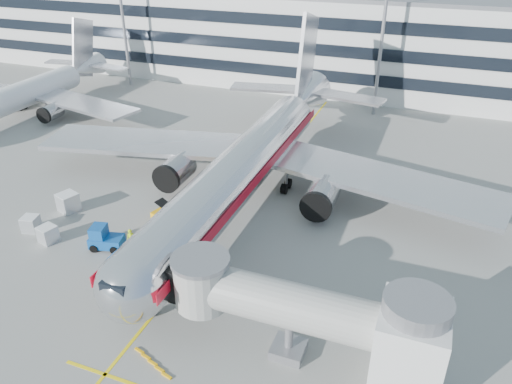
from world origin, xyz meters
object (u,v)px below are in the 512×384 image
(baggage_tug, at_px, (104,239))
(cargo_container_front, at_px, (31,224))
(main_jet, at_px, (251,159))
(belt_loader, at_px, (172,218))
(ramp_worker, at_px, (131,239))
(cargo_container_left, at_px, (48,234))
(cargo_container_right, at_px, (68,202))

(baggage_tug, height_order, cargo_container_front, baggage_tug)
(main_jet, bearing_deg, cargo_container_front, -140.41)
(belt_loader, xyz_separation_m, cargo_container_front, (-11.79, -5.77, 0.14))
(cargo_container_front, xyz_separation_m, ramp_worker, (10.55, 0.81, 0.25))
(belt_loader, relative_size, baggage_tug, 1.43)
(baggage_tug, bearing_deg, cargo_container_front, -179.02)
(baggage_tug, bearing_deg, main_jet, 57.98)
(main_jet, xyz_separation_m, belt_loader, (-4.98, -8.10, -3.62))
(main_jet, relative_size, ramp_worker, 25.35)
(belt_loader, distance_m, cargo_container_left, 11.22)
(belt_loader, height_order, cargo_container_front, belt_loader)
(baggage_tug, distance_m, cargo_container_right, 8.45)
(cargo_container_left, xyz_separation_m, ramp_worker, (7.79, 1.68, 0.23))
(baggage_tug, bearing_deg, belt_loader, 57.36)
(cargo_container_front, distance_m, ramp_worker, 10.59)
(belt_loader, xyz_separation_m, ramp_worker, (-1.24, -4.96, 0.39))
(cargo_container_left, bearing_deg, main_jet, 46.46)
(belt_loader, relative_size, cargo_container_front, 2.74)
(cargo_container_right, bearing_deg, ramp_worker, -19.75)
(main_jet, xyz_separation_m, baggage_tug, (-8.59, -13.73, -3.28))
(cargo_container_right, height_order, ramp_worker, ramp_worker)
(cargo_container_right, distance_m, cargo_container_front, 4.38)
(cargo_container_right, relative_size, ramp_worker, 1.12)
(cargo_container_front, relative_size, ramp_worker, 0.84)
(cargo_container_right, bearing_deg, baggage_tug, -29.48)
(baggage_tug, relative_size, cargo_container_front, 1.91)
(belt_loader, distance_m, cargo_container_right, 11.06)
(main_jet, height_order, cargo_container_front, main_jet)
(baggage_tug, height_order, ramp_worker, baggage_tug)
(belt_loader, relative_size, cargo_container_left, 2.63)
(belt_loader, xyz_separation_m, baggage_tug, (-3.61, -5.63, 0.34))
(belt_loader, height_order, cargo_container_right, belt_loader)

